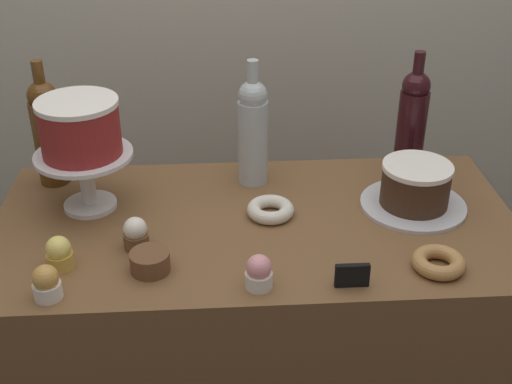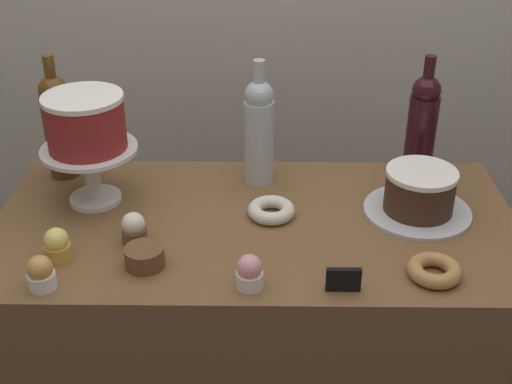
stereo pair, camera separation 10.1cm
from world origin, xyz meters
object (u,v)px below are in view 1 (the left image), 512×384
cupcake_lemon (59,253)px  donut_sugar (270,210)px  wine_bottle_clear (253,130)px  cookie_stack (150,262)px  wine_bottle_amber (48,131)px  cupcake_vanilla (136,234)px  cake_stand_pedestal (86,171)px  cupcake_caramel (46,283)px  white_layer_cake (80,127)px  price_sign_chalkboard (352,275)px  chocolate_round_cake (416,184)px  donut_maple (439,262)px  cupcake_strawberry (259,273)px  wine_bottle_dark_red (412,120)px

cupcake_lemon → donut_sugar: bearing=21.4°
wine_bottle_clear → cookie_stack: size_ratio=3.87×
wine_bottle_amber → cupcake_vanilla: wine_bottle_amber is taller
cookie_stack → cake_stand_pedestal: bearing=121.3°
wine_bottle_amber → cupcake_caramel: 0.50m
white_layer_cake → price_sign_chalkboard: bearing=-31.4°
cake_stand_pedestal → cookie_stack: size_ratio=2.74×
white_layer_cake → chocolate_round_cake: 0.80m
chocolate_round_cake → wine_bottle_clear: (-0.38, 0.16, 0.08)m
cupcake_caramel → donut_maple: size_ratio=0.66×
wine_bottle_clear → cupcake_caramel: 0.64m
cupcake_vanilla → price_sign_chalkboard: (0.45, -0.17, -0.01)m
cupcake_strawberry → wine_bottle_dark_red: bearing=48.5°
chocolate_round_cake → cupcake_caramel: size_ratio=2.24×
donut_sugar → cake_stand_pedestal: bearing=171.0°
cake_stand_pedestal → wine_bottle_clear: wine_bottle_clear is taller
cake_stand_pedestal → white_layer_cake: 0.11m
cake_stand_pedestal → chocolate_round_cake: size_ratio=1.38×
chocolate_round_cake → donut_maple: (-0.02, -0.25, -0.05)m
cupcake_lemon → cookie_stack: cupcake_lemon is taller
cupcake_strawberry → cookie_stack: size_ratio=0.88×
cupcake_vanilla → cupcake_lemon: bearing=-157.0°
wine_bottle_amber → donut_maple: size_ratio=2.91×
wine_bottle_clear → donut_maple: bearing=-48.4°
donut_maple → cookie_stack: (-0.60, 0.03, 0.01)m
donut_sugar → price_sign_chalkboard: (0.14, -0.28, 0.01)m
wine_bottle_dark_red → chocolate_round_cake: bearing=-100.0°
cupcake_lemon → cupcake_strawberry: (0.41, -0.09, 0.00)m
wine_bottle_clear → wine_bottle_amber: bearing=176.6°
wine_bottle_amber → wine_bottle_dark_red: bearing=0.5°
cupcake_lemon → cupcake_strawberry: 0.42m
chocolate_round_cake → wine_bottle_dark_red: size_ratio=0.51×
chocolate_round_cake → wine_bottle_clear: size_ratio=0.51×
wine_bottle_dark_red → price_sign_chalkboard: bearing=-116.1°
chocolate_round_cake → wine_bottle_dark_red: bearing=80.0°
cupcake_strawberry → cupcake_lemon: bearing=167.2°
chocolate_round_cake → price_sign_chalkboard: (-0.21, -0.30, -0.04)m
wine_bottle_clear → cupcake_caramel: wine_bottle_clear is taller
white_layer_cake → cupcake_lemon: (-0.02, -0.25, -0.18)m
chocolate_round_cake → donut_maple: size_ratio=1.49×
cupcake_lemon → donut_sugar: 0.49m
cake_stand_pedestal → cookie_stack: 0.33m
cake_stand_pedestal → chocolate_round_cake: 0.79m
donut_maple → donut_sugar: (-0.33, 0.24, 0.00)m
wine_bottle_dark_red → cake_stand_pedestal: bearing=-170.0°
donut_sugar → white_layer_cake: bearing=171.0°
wine_bottle_amber → donut_sugar: 0.59m
white_layer_cake → donut_sugar: size_ratio=1.67×
cake_stand_pedestal → wine_bottle_clear: size_ratio=0.71×
cake_stand_pedestal → donut_sugar: cake_stand_pedestal is taller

